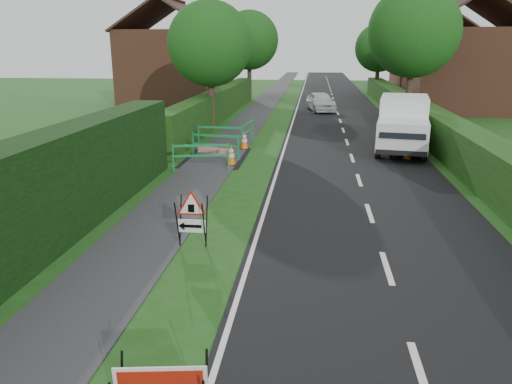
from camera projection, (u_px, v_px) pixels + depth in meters
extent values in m
plane|color=#1F4B15|center=(260.00, 284.00, 9.54)|extent=(120.00, 120.00, 0.00)
cube|color=black|center=(333.00, 99.00, 42.62)|extent=(6.00, 90.00, 0.02)
cube|color=#2D2D30|center=(269.00, 98.00, 43.23)|extent=(2.00, 90.00, 0.02)
cube|color=black|center=(15.00, 271.00, 10.09)|extent=(1.10, 18.00, 2.50)
cube|color=#14380F|center=(219.00, 119.00, 31.06)|extent=(1.00, 24.00, 1.80)
cube|color=#14380F|center=(430.00, 140.00, 24.06)|extent=(1.20, 50.00, 1.50)
cube|color=brown|center=(173.00, 68.00, 38.47)|extent=(7.00, 7.00, 5.50)
cube|color=#331E19|center=(149.00, 15.00, 37.58)|extent=(4.00, 7.40, 2.58)
cube|color=#331E19|center=(194.00, 15.00, 37.19)|extent=(4.00, 7.40, 2.58)
cube|color=#331E19|center=(170.00, 0.00, 37.08)|extent=(0.25, 7.40, 0.18)
cube|color=brown|center=(463.00, 71.00, 34.23)|extent=(7.00, 7.00, 5.50)
cube|color=#331E19|center=(443.00, 12.00, 33.34)|extent=(4.00, 7.40, 2.58)
cube|color=#331E19|center=(498.00, 11.00, 32.95)|extent=(4.00, 7.40, 2.58)
cube|color=brown|center=(433.00, 64.00, 47.46)|extent=(7.00, 7.00, 5.50)
cube|color=#331E19|center=(418.00, 21.00, 46.57)|extent=(4.00, 7.40, 2.58)
cube|color=#331E19|center=(457.00, 21.00, 46.18)|extent=(4.00, 7.40, 2.58)
cube|color=#331E19|center=(438.00, 9.00, 46.07)|extent=(0.25, 7.40, 0.18)
cylinder|color=#2D2116|center=(211.00, 105.00, 26.83)|extent=(0.36, 0.36, 2.62)
sphere|color=#154111|center=(210.00, 44.00, 25.94)|extent=(4.40, 4.40, 4.40)
cylinder|color=#2D2116|center=(408.00, 97.00, 29.37)|extent=(0.36, 0.36, 2.97)
sphere|color=#154111|center=(414.00, 31.00, 28.33)|extent=(5.20, 5.20, 5.20)
cylinder|color=#2D2116|center=(249.00, 83.00, 42.06)|extent=(0.36, 0.36, 2.80)
sphere|color=#154111|center=(249.00, 40.00, 41.09)|extent=(4.80, 4.80, 4.80)
cylinder|color=#2D2116|center=(377.00, 83.00, 44.70)|extent=(0.36, 0.36, 2.45)
sphere|color=#154111|center=(379.00, 48.00, 43.85)|extent=(4.20, 4.20, 4.20)
cylinder|color=black|center=(177.00, 224.00, 11.07)|extent=(0.03, 0.35, 1.12)
cylinder|color=black|center=(181.00, 220.00, 11.34)|extent=(0.03, 0.35, 1.12)
cylinder|color=black|center=(204.00, 225.00, 11.01)|extent=(0.03, 0.35, 1.12)
cylinder|color=black|center=(207.00, 221.00, 11.28)|extent=(0.03, 0.35, 1.12)
cube|color=white|center=(192.00, 226.00, 11.17)|extent=(0.62, 0.02, 0.30)
cube|color=black|center=(192.00, 226.00, 11.16)|extent=(0.44, 0.02, 0.07)
cone|color=black|center=(181.00, 226.00, 11.19)|extent=(0.14, 0.18, 0.18)
cube|color=black|center=(191.00, 208.00, 11.04)|extent=(0.14, 0.01, 0.18)
cube|color=silver|center=(403.00, 118.00, 21.85)|extent=(2.43, 3.42, 1.88)
cube|color=silver|center=(402.00, 135.00, 19.75)|extent=(2.25, 2.32, 1.15)
cube|color=black|center=(403.00, 132.00, 18.78)|extent=(1.73, 0.50, 0.53)
cube|color=#DDC30B|center=(378.00, 137.00, 21.48)|extent=(0.80, 4.76, 0.23)
cube|color=#DDC30B|center=(426.00, 139.00, 20.96)|extent=(0.80, 4.76, 0.23)
cube|color=black|center=(401.00, 153.00, 19.01)|extent=(1.90, 0.43, 0.19)
cylinder|color=black|center=(378.00, 149.00, 20.11)|extent=(0.36, 0.81, 0.78)
cylinder|color=black|center=(424.00, 151.00, 19.64)|extent=(0.36, 0.81, 0.78)
cylinder|color=black|center=(382.00, 136.00, 23.00)|extent=(0.36, 0.81, 0.78)
cylinder|color=black|center=(422.00, 138.00, 22.54)|extent=(0.36, 0.81, 0.78)
cube|color=black|center=(407.00, 159.00, 20.04)|extent=(0.38, 0.38, 0.04)
cone|color=orange|center=(408.00, 149.00, 19.93)|extent=(0.32, 0.32, 0.75)
cylinder|color=white|center=(408.00, 150.00, 19.94)|extent=(0.25, 0.25, 0.14)
cylinder|color=white|center=(408.00, 146.00, 19.89)|extent=(0.17, 0.17, 0.10)
cube|color=black|center=(399.00, 146.00, 22.53)|extent=(0.38, 0.38, 0.04)
cone|color=orange|center=(400.00, 138.00, 22.42)|extent=(0.32, 0.32, 0.75)
cylinder|color=white|center=(400.00, 139.00, 22.43)|extent=(0.25, 0.25, 0.14)
cylinder|color=white|center=(400.00, 134.00, 22.38)|extent=(0.17, 0.17, 0.10)
cube|color=black|center=(406.00, 143.00, 23.42)|extent=(0.38, 0.38, 0.04)
cone|color=orange|center=(406.00, 134.00, 23.30)|extent=(0.32, 0.32, 0.75)
cylinder|color=white|center=(406.00, 135.00, 23.31)|extent=(0.25, 0.25, 0.14)
cylinder|color=white|center=(407.00, 131.00, 23.26)|extent=(0.17, 0.17, 0.10)
cube|color=black|center=(231.00, 165.00, 19.08)|extent=(0.38, 0.38, 0.04)
cone|color=orange|center=(231.00, 154.00, 18.97)|extent=(0.32, 0.32, 0.75)
cylinder|color=white|center=(231.00, 155.00, 18.98)|extent=(0.25, 0.25, 0.14)
cylinder|color=white|center=(231.00, 151.00, 18.93)|extent=(0.17, 0.17, 0.10)
cube|color=black|center=(244.00, 149.00, 22.06)|extent=(0.38, 0.38, 0.04)
cone|color=orange|center=(244.00, 140.00, 21.95)|extent=(0.32, 0.32, 0.75)
cylinder|color=white|center=(244.00, 141.00, 21.96)|extent=(0.25, 0.25, 0.14)
cylinder|color=white|center=(244.00, 136.00, 21.91)|extent=(0.17, 0.17, 0.10)
cube|color=#167D40|center=(173.00, 158.00, 18.04)|extent=(0.06, 0.06, 1.00)
cube|color=#167D40|center=(228.00, 156.00, 18.24)|extent=(0.06, 0.06, 1.00)
cube|color=#167D40|center=(201.00, 146.00, 18.02)|extent=(1.96, 0.49, 0.08)
cube|color=#167D40|center=(201.00, 156.00, 18.13)|extent=(1.96, 0.49, 0.08)
cube|color=#167D40|center=(174.00, 170.00, 18.18)|extent=(0.14, 0.35, 0.04)
cube|color=#167D40|center=(229.00, 169.00, 18.38)|extent=(0.14, 0.35, 0.04)
cube|color=#167D40|center=(193.00, 145.00, 20.42)|extent=(0.06, 0.06, 1.00)
cube|color=#167D40|center=(239.00, 148.00, 19.78)|extent=(0.06, 0.06, 1.00)
cube|color=#167D40|center=(215.00, 136.00, 19.98)|extent=(1.96, 0.50, 0.08)
cube|color=#167D40|center=(215.00, 145.00, 20.09)|extent=(1.96, 0.50, 0.08)
cube|color=#167D40|center=(194.00, 156.00, 20.56)|extent=(0.14, 0.35, 0.04)
cube|color=#167D40|center=(239.00, 160.00, 19.91)|extent=(0.14, 0.35, 0.04)
cube|color=#167D40|center=(199.00, 136.00, 22.32)|extent=(0.05, 0.05, 1.00)
cube|color=#167D40|center=(242.00, 138.00, 21.99)|extent=(0.05, 0.05, 1.00)
cube|color=#167D40|center=(220.00, 127.00, 22.04)|extent=(2.00, 0.16, 0.08)
cube|color=#167D40|center=(220.00, 136.00, 22.14)|extent=(2.00, 0.16, 0.08)
cube|color=#167D40|center=(199.00, 147.00, 22.46)|extent=(0.08, 0.35, 0.04)
cube|color=#167D40|center=(242.00, 148.00, 22.13)|extent=(0.08, 0.35, 0.04)
cube|color=#167D40|center=(242.00, 137.00, 22.19)|extent=(0.06, 0.06, 1.00)
cube|color=#167D40|center=(252.00, 130.00, 24.06)|extent=(0.06, 0.06, 1.00)
cube|color=#167D40|center=(247.00, 124.00, 23.00)|extent=(0.26, 1.99, 0.08)
cube|color=#167D40|center=(247.00, 132.00, 23.11)|extent=(0.26, 1.99, 0.08)
cube|color=#167D40|center=(242.00, 147.00, 22.32)|extent=(0.35, 0.10, 0.04)
cube|color=#167D40|center=(252.00, 139.00, 24.19)|extent=(0.35, 0.10, 0.04)
cube|color=red|center=(214.00, 162.00, 19.64)|extent=(1.43, 0.54, 0.25)
imported|color=silver|center=(321.00, 102.00, 34.64)|extent=(2.34, 4.16, 1.34)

